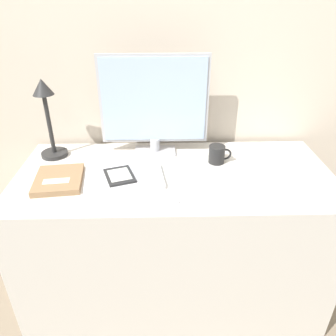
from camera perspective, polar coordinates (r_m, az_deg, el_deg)
name	(u,v)px	position (r m, az deg, el deg)	size (l,w,h in m)	color
ground_plane	(175,318)	(1.86, 1.19, -24.60)	(10.00, 10.00, 0.00)	gray
wall_back	(172,55)	(1.70, 0.72, 19.01)	(3.60, 0.05, 2.40)	beige
desk	(174,236)	(1.71, 1.03, -11.79)	(1.44, 0.65, 0.75)	silver
monitor	(154,104)	(1.59, -2.43, 11.06)	(0.52, 0.11, 0.49)	#B7B7BC
keyboard	(212,179)	(1.45, 7.63, -1.83)	(0.29, 0.10, 0.01)	silver
laptop	(124,178)	(1.44, -7.65, -1.72)	(0.36, 0.25, 0.02)	silver
ereader	(120,176)	(1.43, -8.44, -1.31)	(0.16, 0.18, 0.01)	black
desk_lamp	(47,112)	(1.66, -20.34, 9.12)	(0.13, 0.13, 0.38)	#282828
notebook	(59,180)	(1.49, -18.48, -1.92)	(0.22, 0.25, 0.03)	#93704C
coffee_mug	(217,154)	(1.58, 8.58, 2.39)	(0.11, 0.08, 0.09)	black
pen	(164,197)	(1.32, -0.65, -5.06)	(0.12, 0.08, 0.01)	silver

